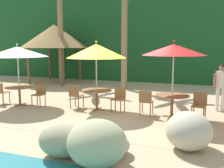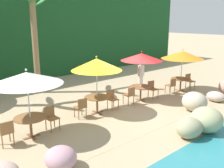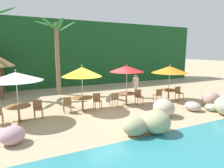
# 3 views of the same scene
# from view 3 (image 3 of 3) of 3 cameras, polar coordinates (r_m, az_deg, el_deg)

# --- Properties ---
(ground_plane) EXTENTS (120.00, 120.00, 0.00)m
(ground_plane) POSITION_cam_3_polar(r_m,az_deg,el_deg) (11.09, -1.85, -7.27)
(ground_plane) COLOR tan
(terrace_deck) EXTENTS (18.00, 5.20, 0.01)m
(terrace_deck) POSITION_cam_3_polar(r_m,az_deg,el_deg) (11.09, -1.85, -7.25)
(terrace_deck) COLOR tan
(terrace_deck) RESTS_ON ground
(foliage_backdrop) EXTENTS (28.00, 2.40, 6.00)m
(foliage_backdrop) POSITION_cam_3_polar(r_m,az_deg,el_deg) (19.21, -12.81, 8.71)
(foliage_backdrop) COLOR #194C23
(foliage_backdrop) RESTS_ON ground
(rock_seawall) EXTENTS (15.63, 2.79, 0.99)m
(rock_seawall) POSITION_cam_3_polar(r_m,az_deg,el_deg) (9.54, 16.76, -8.05)
(rock_seawall) COLOR tan
(rock_seawall) RESTS_ON ground
(umbrella_white) EXTENTS (2.37, 2.37, 2.42)m
(umbrella_white) POSITION_cam_3_polar(r_m,az_deg,el_deg) (9.68, -26.53, 1.98)
(umbrella_white) COLOR silver
(umbrella_white) RESTS_ON ground
(dining_table_white) EXTENTS (1.10, 1.10, 0.74)m
(dining_table_white) POSITION_cam_3_polar(r_m,az_deg,el_deg) (9.96, -25.89, -6.54)
(dining_table_white) COLOR brown
(dining_table_white) RESTS_ON ground
(chair_white_seaward) EXTENTS (0.44, 0.45, 0.87)m
(chair_white_seaward) POSITION_cam_3_polar(r_m,az_deg,el_deg) (10.13, -21.05, -6.54)
(chair_white_seaward) COLOR olive
(chair_white_seaward) RESTS_ON ground
(umbrella_yellow) EXTENTS (2.14, 2.14, 2.51)m
(umbrella_yellow) POSITION_cam_3_polar(r_m,az_deg,el_deg) (10.43, -8.89, 3.59)
(umbrella_yellow) COLOR silver
(umbrella_yellow) RESTS_ON ground
(dining_table_yellow) EXTENTS (1.10, 1.10, 0.74)m
(dining_table_yellow) POSITION_cam_3_polar(r_m,az_deg,el_deg) (10.70, -8.67, -4.60)
(dining_table_yellow) COLOR brown
(dining_table_yellow) RESTS_ON ground
(chair_yellow_seaward) EXTENTS (0.46, 0.46, 0.87)m
(chair_yellow_seaward) POSITION_cam_3_polar(r_m,az_deg,el_deg) (11.00, -4.41, -4.66)
(chair_yellow_seaward) COLOR olive
(chair_yellow_seaward) RESTS_ON ground
(chair_yellow_inland) EXTENTS (0.45, 0.46, 0.87)m
(chair_yellow_inland) POSITION_cam_3_polar(r_m,az_deg,el_deg) (10.49, -13.10, -5.59)
(chair_yellow_inland) COLOR olive
(chair_yellow_inland) RESTS_ON ground
(umbrella_red) EXTENTS (2.03, 2.03, 2.50)m
(umbrella_red) POSITION_cam_3_polar(r_m,az_deg,el_deg) (11.44, 4.37, 4.50)
(umbrella_red) COLOR silver
(umbrella_red) RESTS_ON ground
(dining_table_red) EXTENTS (1.10, 1.10, 0.74)m
(dining_table_red) POSITION_cam_3_polar(r_m,az_deg,el_deg) (11.69, 4.27, -3.30)
(dining_table_red) COLOR brown
(dining_table_red) RESTS_ON ground
(chair_red_seaward) EXTENTS (0.48, 0.48, 0.87)m
(chair_red_seaward) POSITION_cam_3_polar(r_m,az_deg,el_deg) (12.12, 7.86, -3.39)
(chair_red_seaward) COLOR olive
(chair_red_seaward) RESTS_ON ground
(chair_red_inland) EXTENTS (0.42, 0.43, 0.87)m
(chair_red_inland) POSITION_cam_3_polar(r_m,az_deg,el_deg) (11.25, 0.69, -4.31)
(chair_red_inland) COLOR olive
(chair_red_inland) RESTS_ON ground
(umbrella_orange) EXTENTS (2.33, 2.33, 2.40)m
(umbrella_orange) POSITION_cam_3_polar(r_m,az_deg,el_deg) (12.95, 16.69, 4.10)
(umbrella_orange) COLOR silver
(umbrella_orange) RESTS_ON ground
(dining_table_orange) EXTENTS (1.10, 1.10, 0.74)m
(dining_table_orange) POSITION_cam_3_polar(r_m,az_deg,el_deg) (13.16, 16.39, -2.21)
(dining_table_orange) COLOR brown
(dining_table_orange) RESTS_ON ground
(chair_orange_seaward) EXTENTS (0.47, 0.48, 0.87)m
(chair_orange_seaward) POSITION_cam_3_polar(r_m,az_deg,el_deg) (13.75, 19.07, -2.28)
(chair_orange_seaward) COLOR olive
(chair_orange_seaward) RESTS_ON ground
(chair_orange_inland) EXTENTS (0.47, 0.47, 0.87)m
(chair_orange_inland) POSITION_cam_3_polar(r_m,az_deg,el_deg) (12.64, 13.44, -3.02)
(chair_orange_inland) COLOR olive
(chair_orange_inland) RESTS_ON ground
(palm_tree_second) EXTENTS (2.97, 3.06, 5.47)m
(palm_tree_second) POSITION_cam_3_polar(r_m,az_deg,el_deg) (14.91, -15.96, 10.66)
(palm_tree_second) COLOR olive
(palm_tree_second) RESTS_ON ground
(waiter_in_white) EXTENTS (0.52, 0.37, 1.70)m
(waiter_in_white) POSITION_cam_3_polar(r_m,az_deg,el_deg) (13.55, 7.04, 0.04)
(waiter_in_white) COLOR white
(waiter_in_white) RESTS_ON ground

